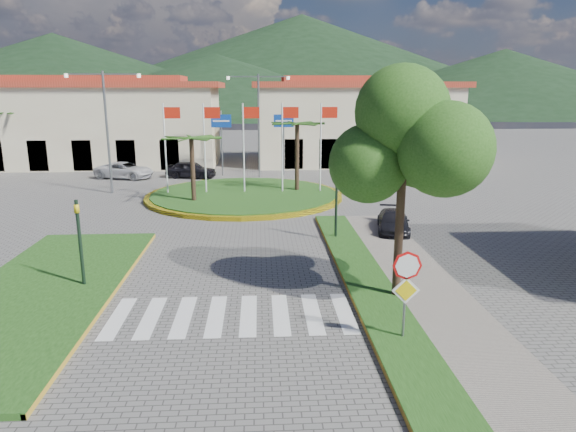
{
  "coord_description": "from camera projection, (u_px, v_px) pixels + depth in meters",
  "views": [
    {
      "loc": [
        1.0,
        -10.79,
        6.8
      ],
      "look_at": [
        2.06,
        8.0,
        2.17
      ],
      "focal_mm": 32.0,
      "sensor_mm": 36.0,
      "label": 1
    }
  ],
  "objects": [
    {
      "name": "direction_sign_west",
      "position": [
        221.0,
        132.0,
        41.1
      ],
      "size": [
        1.6,
        0.14,
        5.2
      ],
      "color": "slate",
      "rests_on": "ground"
    },
    {
      "name": "traffic_light_right",
      "position": [
        336.0,
        199.0,
        23.44
      ],
      "size": [
        0.15,
        0.18,
        3.2
      ],
      "color": "black",
      "rests_on": "ground"
    },
    {
      "name": "crosswalk",
      "position": [
        229.0,
        315.0,
        15.9
      ],
      "size": [
        8.0,
        3.0,
        0.01
      ],
      "primitive_type": "cube",
      "color": "silver",
      "rests_on": "ground"
    },
    {
      "name": "car_dark_b",
      "position": [
        294.0,
        160.0,
        46.73
      ],
      "size": [
        4.06,
        1.95,
        1.28
      ],
      "primitive_type": "imported",
      "rotation": [
        0.0,
        0.0,
        1.42
      ],
      "color": "black",
      "rests_on": "ground"
    },
    {
      "name": "deciduous_tree",
      "position": [
        404.0,
        144.0,
        15.94
      ],
      "size": [
        3.6,
        3.6,
        6.8
      ],
      "color": "black",
      "rests_on": "ground"
    },
    {
      "name": "car_side_right",
      "position": [
        393.0,
        222.0,
        25.04
      ],
      "size": [
        2.2,
        3.9,
        1.07
      ],
      "primitive_type": "imported",
      "rotation": [
        0.0,
        0.0,
        -0.2
      ],
      "color": "black",
      "rests_on": "ground"
    },
    {
      "name": "hill_far_east",
      "position": [
        503.0,
        82.0,
        144.58
      ],
      "size": [
        120.0,
        120.0,
        18.0
      ],
      "primitive_type": "cone",
      "color": "black",
      "rests_on": "ground"
    },
    {
      "name": "street_lamp_west",
      "position": [
        107.0,
        126.0,
        33.73
      ],
      "size": [
        4.8,
        0.16,
        8.0
      ],
      "color": "slate",
      "rests_on": "ground"
    },
    {
      "name": "ground",
      "position": [
        220.0,
        388.0,
        12.03
      ],
      "size": [
        160.0,
        160.0,
        0.0
      ],
      "primitive_type": "plane",
      "color": "slate",
      "rests_on": "ground"
    },
    {
      "name": "stop_sign",
      "position": [
        406.0,
        282.0,
        13.77
      ],
      "size": [
        0.8,
        0.11,
        2.65
      ],
      "color": "slate",
      "rests_on": "ground"
    },
    {
      "name": "traffic_light_far",
      "position": [
        356.0,
        159.0,
        37.21
      ],
      "size": [
        0.18,
        0.15,
        3.2
      ],
      "color": "black",
      "rests_on": "ground"
    },
    {
      "name": "street_lamp_centre",
      "position": [
        259.0,
        120.0,
        40.09
      ],
      "size": [
        4.8,
        0.16,
        8.0
      ],
      "color": "slate",
      "rests_on": "ground"
    },
    {
      "name": "roundabout_island",
      "position": [
        244.0,
        195.0,
        33.32
      ],
      "size": [
        12.7,
        12.7,
        6.0
      ],
      "color": "yellow",
      "rests_on": "ground"
    },
    {
      "name": "sidewalk_right",
      "position": [
        441.0,
        338.0,
        14.28
      ],
      "size": [
        4.0,
        28.0,
        0.15
      ],
      "primitive_type": "cube",
      "color": "gray",
      "rests_on": "ground"
    },
    {
      "name": "hill_far_mid",
      "position": [
        302.0,
        64.0,
        164.39
      ],
      "size": [
        180.0,
        180.0,
        30.0
      ],
      "primitive_type": "cone",
      "color": "black",
      "rests_on": "ground"
    },
    {
      "name": "building_left",
      "position": [
        96.0,
        122.0,
        47.17
      ],
      "size": [
        23.32,
        9.54,
        8.05
      ],
      "color": "beige",
      "rests_on": "ground"
    },
    {
      "name": "white_van",
      "position": [
        125.0,
        170.0,
        40.47
      ],
      "size": [
        5.0,
        3.38,
        1.27
      ],
      "primitive_type": "imported",
      "rotation": [
        0.0,
        0.0,
        1.27
      ],
      "color": "silver",
      "rests_on": "ground"
    },
    {
      "name": "hill_far_west",
      "position": [
        56.0,
        74.0,
        142.13
      ],
      "size": [
        140.0,
        140.0,
        22.0
      ],
      "primitive_type": "cone",
      "color": "black",
      "rests_on": "ground"
    },
    {
      "name": "verge_right",
      "position": [
        399.0,
        339.0,
        14.21
      ],
      "size": [
        1.6,
        28.0,
        0.18
      ],
      "primitive_type": "cube",
      "color": "#1A4112",
      "rests_on": "ground"
    },
    {
      "name": "direction_sign_east",
      "position": [
        284.0,
        132.0,
        41.37
      ],
      "size": [
        1.6,
        0.14,
        5.2
      ],
      "color": "slate",
      "rests_on": "ground"
    },
    {
      "name": "building_right",
      "position": [
        354.0,
        122.0,
        48.48
      ],
      "size": [
        19.08,
        9.54,
        8.05
      ],
      "color": "beige",
      "rests_on": "ground"
    },
    {
      "name": "car_dark_a",
      "position": [
        191.0,
        169.0,
        40.71
      ],
      "size": [
        4.23,
        2.57,
        1.35
      ],
      "primitive_type": "imported",
      "rotation": [
        0.0,
        0.0,
        1.31
      ],
      "color": "black",
      "rests_on": "ground"
    },
    {
      "name": "median_left",
      "position": [
        41.0,
        292.0,
        17.47
      ],
      "size": [
        5.0,
        14.0,
        0.18
      ],
      "primitive_type": "cube",
      "color": "#1A4112",
      "rests_on": "ground"
    },
    {
      "name": "traffic_light_left",
      "position": [
        79.0,
        236.0,
        17.58
      ],
      "size": [
        0.15,
        0.18,
        3.2
      ],
      "color": "black",
      "rests_on": "ground"
    },
    {
      "name": "hill_near_back",
      "position": [
        217.0,
        85.0,
        135.61
      ],
      "size": [
        110.0,
        110.0,
        16.0
      ],
      "primitive_type": "cone",
      "color": "black",
      "rests_on": "ground"
    }
  ]
}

